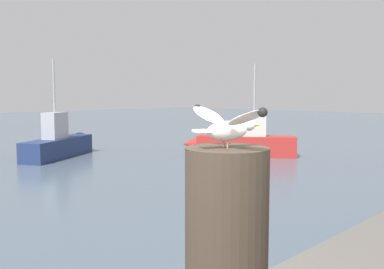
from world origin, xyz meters
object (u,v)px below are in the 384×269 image
object	(u,v)px
seagull	(228,125)
boat_navy	(62,143)
boat_red	(239,144)
mooring_post	(226,255)

from	to	relation	value
seagull	boat_navy	xyz separation A→B (m)	(7.11, 14.94, -1.89)
boat_red	boat_navy	bearing A→B (deg)	135.86
boat_red	seagull	bearing A→B (deg)	-141.87
boat_red	boat_navy	distance (m)	7.43
mooring_post	boat_navy	distance (m)	16.59
mooring_post	boat_red	xyz separation A→B (m)	(12.44, 9.76, -1.24)
seagull	boat_red	distance (m)	15.93
seagull	boat_red	bearing A→B (deg)	38.13
boat_red	boat_navy	xyz separation A→B (m)	(-5.33, 5.18, 0.03)
seagull	boat_navy	world-z (taller)	boat_navy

